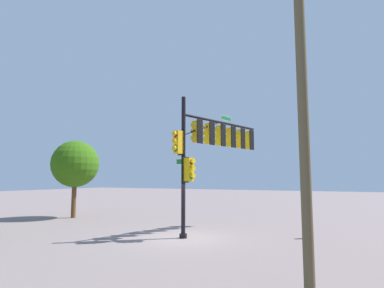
% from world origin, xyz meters
% --- Properties ---
extents(ground_plane, '(120.00, 120.00, 0.00)m').
position_xyz_m(ground_plane, '(0.00, 0.00, 0.00)').
color(ground_plane, gray).
extents(signal_pole_assembly, '(6.87, 2.33, 6.77)m').
position_xyz_m(signal_pole_assembly, '(2.11, -0.61, 4.65)').
color(signal_pole_assembly, black).
rests_on(signal_pole_assembly, ground_plane).
extents(utility_pole, '(1.61, 1.03, 8.88)m').
position_xyz_m(utility_pole, '(-5.09, -6.18, 4.59)').
color(utility_pole, brown).
rests_on(utility_pole, ground_plane).
extents(fire_hydrant, '(0.33, 0.24, 0.83)m').
position_xyz_m(fire_hydrant, '(2.54, -5.28, 0.41)').
color(fire_hydrant, red).
rests_on(fire_hydrant, ground_plane).
extents(tree_mid, '(3.35, 3.35, 5.49)m').
position_xyz_m(tree_mid, '(3.25, 10.58, 3.80)').
color(tree_mid, brown).
rests_on(tree_mid, ground_plane).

